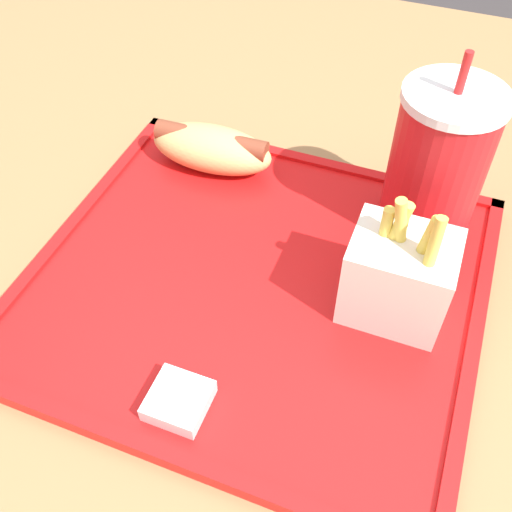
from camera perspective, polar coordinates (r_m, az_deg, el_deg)
name	(u,v)px	position (r m, az deg, el deg)	size (l,w,h in m)	color
dining_table	(249,432)	(0.87, -0.71, -16.44)	(1.40, 1.14, 0.74)	olive
food_tray	(256,282)	(0.53, 0.00, -2.50)	(0.39, 0.36, 0.01)	red
soda_cup	(437,164)	(0.55, 16.90, 8.36)	(0.09, 0.09, 0.18)	red
hot_dog_far	(212,147)	(0.62, -4.25, 10.27)	(0.13, 0.06, 0.05)	tan
fries_carton	(398,275)	(0.49, 13.40, -1.77)	(0.08, 0.07, 0.12)	silver
sauce_cup_mayo	(179,400)	(0.46, -7.39, -13.44)	(0.04, 0.04, 0.02)	silver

